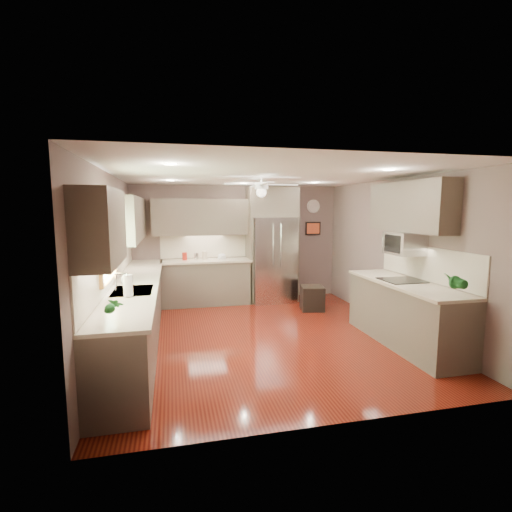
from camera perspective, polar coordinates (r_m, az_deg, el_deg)
name	(u,v)px	position (r m, az deg, el deg)	size (l,w,h in m)	color
floor	(265,336)	(6.02, 1.47, -12.15)	(5.00, 5.00, 0.00)	#430E09
ceiling	(266,175)	(5.69, 1.55, 12.31)	(5.00, 5.00, 0.00)	white
wall_back	(238,243)	(8.15, -2.86, 2.02)	(4.50, 4.50, 0.00)	#695650
wall_front	(335,294)	(3.39, 12.10, -5.74)	(4.50, 4.50, 0.00)	#695650
wall_left	(111,262)	(5.61, -21.37, -0.93)	(5.00, 5.00, 0.00)	#695650
wall_right	(395,254)	(6.64, 20.66, 0.33)	(5.00, 5.00, 0.00)	#695650
canister_a	(185,256)	(7.80, -10.92, -0.04)	(0.10, 0.10, 0.16)	maroon
canister_b	(196,256)	(7.83, -9.16, -0.05)	(0.09, 0.09, 0.14)	silver
canister_c	(204,255)	(7.81, -7.94, 0.10)	(0.11, 0.11, 0.18)	tan
soap_bottle	(125,279)	(5.49, -19.50, -3.36)	(0.08, 0.08, 0.18)	white
potted_plant_left	(113,306)	(3.78, -21.11, -7.23)	(0.16, 0.11, 0.30)	#19581F
potted_plant_right	(454,282)	(5.11, 28.18, -3.48)	(0.20, 0.16, 0.37)	#19581F
bowl	(222,258)	(7.84, -5.26, -0.33)	(0.19, 0.19, 0.05)	tan
left_run	(136,311)	(5.87, -17.92, -8.06)	(0.65, 4.70, 1.45)	#4F453A
back_run	(206,281)	(7.88, -7.66, -3.86)	(1.85, 0.65, 1.45)	#4F453A
uppers	(212,216)	(6.24, -6.76, 6.06)	(4.50, 4.70, 0.95)	#4F453A
window	(107,245)	(5.08, -22.01, 1.64)	(0.05, 1.12, 0.92)	#BFF2B2
sink	(132,293)	(5.14, -18.47, -5.41)	(0.50, 0.70, 0.32)	silver
refrigerator	(272,247)	(7.98, 2.53, 1.46)	(1.06, 0.75, 2.45)	silver
right_run	(405,312)	(5.96, 21.99, -8.01)	(0.70, 2.20, 1.45)	#4F453A
microwave	(404,243)	(6.04, 21.86, 1.81)	(0.43, 0.55, 0.34)	silver
ceiling_fan	(261,188)	(5.97, 0.82, 10.47)	(1.18, 1.18, 0.32)	white
recessed_lights	(257,178)	(6.07, 0.22, 11.95)	(2.84, 3.14, 0.01)	white
wall_clock	(313,206)	(8.58, 8.82, 7.56)	(0.30, 0.03, 0.30)	white
framed_print	(313,228)	(8.59, 8.76, 4.22)	(0.36, 0.03, 0.30)	black
stool	(312,298)	(7.48, 8.64, -6.42)	(0.51, 0.51, 0.50)	black
paper_towel	(128,286)	(4.76, -19.10, -4.31)	(0.11, 0.11, 0.28)	white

